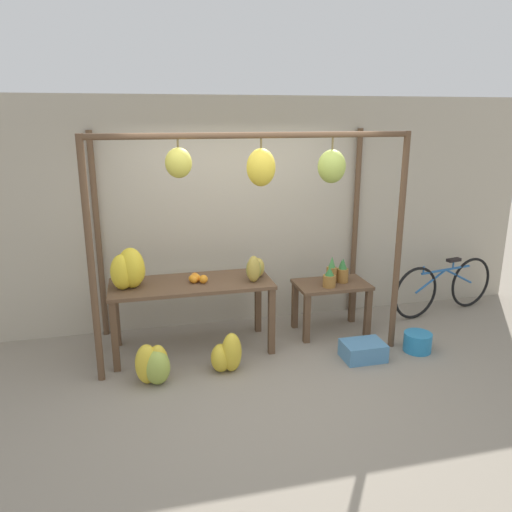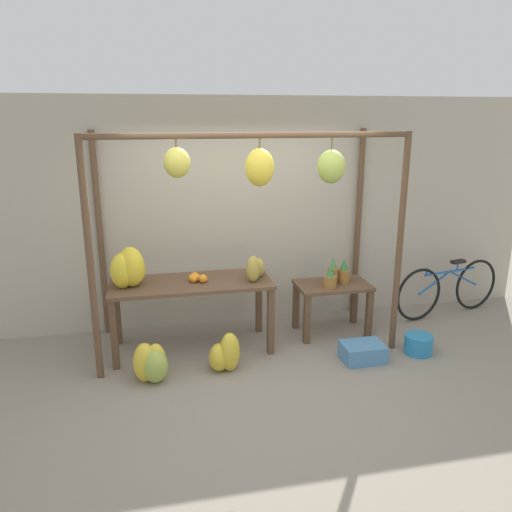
{
  "view_description": "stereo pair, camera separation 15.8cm",
  "coord_description": "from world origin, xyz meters",
  "px_view_note": "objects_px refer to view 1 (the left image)",
  "views": [
    {
      "loc": [
        -1.16,
        -4.36,
        2.57
      ],
      "look_at": [
        0.11,
        0.86,
        1.05
      ],
      "focal_mm": 35.0,
      "sensor_mm": 36.0,
      "label": 1
    },
    {
      "loc": [
        -1.01,
        -4.39,
        2.57
      ],
      "look_at": [
        0.11,
        0.86,
        1.05
      ],
      "focal_mm": 35.0,
      "sensor_mm": 36.0,
      "label": 2
    }
  ],
  "objects_px": {
    "blue_bucket": "(418,342)",
    "parked_bicycle": "(444,286)",
    "pineapple_cluster": "(335,274)",
    "banana_pile_on_table": "(129,269)",
    "banana_pile_ground_left": "(154,365)",
    "orange_pile": "(196,278)",
    "fruit_crate_white": "(363,351)",
    "banana_pile_ground_right": "(227,355)",
    "papaya_pile": "(255,269)"
  },
  "relations": [
    {
      "from": "blue_bucket",
      "to": "parked_bicycle",
      "type": "relative_size",
      "value": 0.19
    },
    {
      "from": "pineapple_cluster",
      "to": "banana_pile_ground_left",
      "type": "distance_m",
      "value": 2.37
    },
    {
      "from": "banana_pile_ground_right",
      "to": "parked_bicycle",
      "type": "distance_m",
      "value": 3.26
    },
    {
      "from": "orange_pile",
      "to": "banana_pile_ground_left",
      "type": "bearing_deg",
      "value": -129.34
    },
    {
      "from": "orange_pile",
      "to": "banana_pile_ground_left",
      "type": "height_order",
      "value": "orange_pile"
    },
    {
      "from": "pineapple_cluster",
      "to": "blue_bucket",
      "type": "relative_size",
      "value": 1.18
    },
    {
      "from": "banana_pile_ground_right",
      "to": "fruit_crate_white",
      "type": "distance_m",
      "value": 1.5
    },
    {
      "from": "orange_pile",
      "to": "banana_pile_on_table",
      "type": "bearing_deg",
      "value": 179.03
    },
    {
      "from": "blue_bucket",
      "to": "papaya_pile",
      "type": "distance_m",
      "value": 2.02
    },
    {
      "from": "pineapple_cluster",
      "to": "papaya_pile",
      "type": "height_order",
      "value": "papaya_pile"
    },
    {
      "from": "banana_pile_ground_right",
      "to": "banana_pile_on_table",
      "type": "bearing_deg",
      "value": 147.65
    },
    {
      "from": "banana_pile_ground_left",
      "to": "parked_bicycle",
      "type": "relative_size",
      "value": 0.25
    },
    {
      "from": "banana_pile_on_table",
      "to": "banana_pile_ground_left",
      "type": "xyz_separation_m",
      "value": [
        0.19,
        -0.64,
        -0.81
      ]
    },
    {
      "from": "banana_pile_on_table",
      "to": "papaya_pile",
      "type": "xyz_separation_m",
      "value": [
        1.35,
        -0.09,
        -0.06
      ]
    },
    {
      "from": "banana_pile_ground_right",
      "to": "parked_bicycle",
      "type": "bearing_deg",
      "value": 16.11
    },
    {
      "from": "pineapple_cluster",
      "to": "blue_bucket",
      "type": "height_order",
      "value": "pineapple_cluster"
    },
    {
      "from": "pineapple_cluster",
      "to": "banana_pile_ground_right",
      "type": "distance_m",
      "value": 1.69
    },
    {
      "from": "pineapple_cluster",
      "to": "banana_pile_ground_right",
      "type": "xyz_separation_m",
      "value": [
        -1.45,
        -0.66,
        -0.56
      ]
    },
    {
      "from": "parked_bicycle",
      "to": "papaya_pile",
      "type": "distance_m",
      "value": 2.79
    },
    {
      "from": "banana_pile_on_table",
      "to": "orange_pile",
      "type": "relative_size",
      "value": 2.11
    },
    {
      "from": "banana_pile_on_table",
      "to": "blue_bucket",
      "type": "height_order",
      "value": "banana_pile_on_table"
    },
    {
      "from": "pineapple_cluster",
      "to": "papaya_pile",
      "type": "bearing_deg",
      "value": -171.1
    },
    {
      "from": "banana_pile_ground_left",
      "to": "banana_pile_ground_right",
      "type": "height_order",
      "value": "banana_pile_ground_right"
    },
    {
      "from": "orange_pile",
      "to": "banana_pile_ground_right",
      "type": "bearing_deg",
      "value": -68.79
    },
    {
      "from": "banana_pile_on_table",
      "to": "fruit_crate_white",
      "type": "xyz_separation_m",
      "value": [
        2.42,
        -0.68,
        -0.9
      ]
    },
    {
      "from": "banana_pile_ground_left",
      "to": "fruit_crate_white",
      "type": "height_order",
      "value": "banana_pile_ground_left"
    },
    {
      "from": "banana_pile_on_table",
      "to": "parked_bicycle",
      "type": "height_order",
      "value": "banana_pile_on_table"
    },
    {
      "from": "orange_pile",
      "to": "banana_pile_ground_right",
      "type": "relative_size",
      "value": 0.5
    },
    {
      "from": "banana_pile_ground_right",
      "to": "orange_pile",
      "type": "bearing_deg",
      "value": 111.21
    },
    {
      "from": "pineapple_cluster",
      "to": "parked_bicycle",
      "type": "relative_size",
      "value": 0.22
    },
    {
      "from": "banana_pile_on_table",
      "to": "pineapple_cluster",
      "type": "height_order",
      "value": "banana_pile_on_table"
    },
    {
      "from": "banana_pile_ground_left",
      "to": "papaya_pile",
      "type": "distance_m",
      "value": 1.49
    },
    {
      "from": "banana_pile_ground_left",
      "to": "banana_pile_on_table",
      "type": "bearing_deg",
      "value": 106.49
    },
    {
      "from": "blue_bucket",
      "to": "parked_bicycle",
      "type": "xyz_separation_m",
      "value": [
        0.95,
        0.96,
        0.26
      ]
    },
    {
      "from": "fruit_crate_white",
      "to": "blue_bucket",
      "type": "xyz_separation_m",
      "value": [
        0.68,
        0.03,
        0.01
      ]
    },
    {
      "from": "blue_bucket",
      "to": "banana_pile_on_table",
      "type": "bearing_deg",
      "value": 168.22
    },
    {
      "from": "banana_pile_ground_left",
      "to": "banana_pile_ground_right",
      "type": "distance_m",
      "value": 0.74
    },
    {
      "from": "banana_pile_on_table",
      "to": "banana_pile_ground_left",
      "type": "bearing_deg",
      "value": -73.51
    },
    {
      "from": "fruit_crate_white",
      "to": "banana_pile_on_table",
      "type": "bearing_deg",
      "value": 164.36
    },
    {
      "from": "fruit_crate_white",
      "to": "banana_pile_ground_right",
      "type": "bearing_deg",
      "value": 176.62
    },
    {
      "from": "banana_pile_ground_left",
      "to": "blue_bucket",
      "type": "distance_m",
      "value": 2.92
    },
    {
      "from": "orange_pile",
      "to": "fruit_crate_white",
      "type": "distance_m",
      "value": 1.99
    },
    {
      "from": "banana_pile_on_table",
      "to": "banana_pile_ground_left",
      "type": "height_order",
      "value": "banana_pile_on_table"
    },
    {
      "from": "fruit_crate_white",
      "to": "banana_pile_ground_left",
      "type": "bearing_deg",
      "value": 179.08
    },
    {
      "from": "pineapple_cluster",
      "to": "banana_pile_on_table",
      "type": "bearing_deg",
      "value": -178.27
    },
    {
      "from": "banana_pile_on_table",
      "to": "blue_bucket",
      "type": "distance_m",
      "value": 3.29
    },
    {
      "from": "banana_pile_on_table",
      "to": "pineapple_cluster",
      "type": "relative_size",
      "value": 1.2
    },
    {
      "from": "banana_pile_on_table",
      "to": "pineapple_cluster",
      "type": "bearing_deg",
      "value": 1.73
    },
    {
      "from": "fruit_crate_white",
      "to": "parked_bicycle",
      "type": "distance_m",
      "value": 1.93
    },
    {
      "from": "banana_pile_on_table",
      "to": "parked_bicycle",
      "type": "relative_size",
      "value": 0.27
    }
  ]
}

